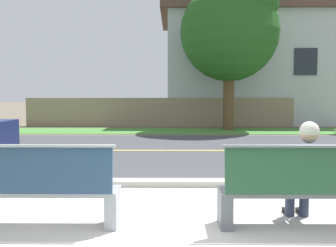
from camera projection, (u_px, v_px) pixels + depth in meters
The scene contains 12 objects.
ground_plane at pixel (171, 144), 12.20m from camera, with size 140.00×140.00×0.00m, color #665B4C.
sidewalk_pavement at pixel (169, 224), 4.62m from camera, with size 44.00×3.60×0.01m, color beige.
curb_edge at pixel (170, 183), 6.56m from camera, with size 44.00×0.30×0.11m, color #ADA89E.
street_asphalt at pixel (171, 151), 10.70m from camera, with size 52.00×8.00×0.01m, color #424247.
road_centre_line at pixel (171, 150), 10.70m from camera, with size 48.00×0.14×0.01m, color #E0CC4C.
far_verge_grass at pixel (171, 131), 16.49m from camera, with size 48.00×2.80×0.02m, color #478438.
bench_left at pixel (36, 190), 4.46m from camera, with size 1.89×0.48×1.01m.
bench_right at pixel (302, 190), 4.43m from camera, with size 1.89×0.48×1.01m.
seated_person_blue at pixel (306, 169), 4.59m from camera, with size 0.52×0.68×1.25m.
shade_tree_left at pixel (233, 24), 16.55m from camera, with size 4.27×4.27×7.05m.
garden_wall at pixel (159, 112), 18.82m from camera, with size 13.00×0.36×1.40m, color gray.
house_across_street at pixel (249, 66), 21.78m from camera, with size 9.93×6.91×6.32m.
Camera 1 is at (0.04, -4.12, 1.56)m, focal length 41.16 mm.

